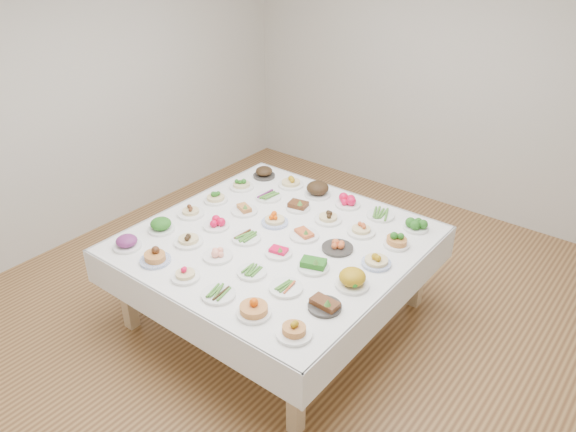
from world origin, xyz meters
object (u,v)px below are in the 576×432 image
Objects in this scene: dish_0 at (127,242)px; dish_35 at (416,224)px; display_table at (276,246)px; dish_18 at (216,196)px.

dish_35 is (1.58, 1.58, -0.01)m from dish_0.
display_table is 0.82m from dish_18.
dish_18 is at bearing 169.33° from display_table.
dish_0 is 2.24m from dish_35.
dish_18 is at bearing -157.88° from dish_35.
dish_0 reaches higher than dish_35.
dish_35 reaches higher than display_table.
dish_18 is 1.71m from dish_35.
display_table is 9.82× the size of dish_0.
dish_0 is at bearing -135.05° from display_table.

